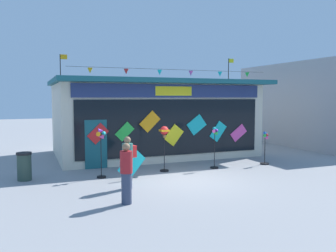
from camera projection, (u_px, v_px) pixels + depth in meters
The scene contains 11 objects.
ground_plane at pixel (188, 180), 12.43m from camera, with size 80.00×80.00×0.00m, color gray.
kite_shop_building at pixel (153, 117), 18.15m from camera, with size 9.93×6.45×5.07m.
wind_spinner_far_left at pixel (101, 146), 12.65m from camera, with size 0.38×0.33×1.80m.
wind_spinner_left at pixel (164, 136), 13.77m from camera, with size 0.34×0.34×1.79m.
wind_spinner_center_left at pixel (215, 144), 14.37m from camera, with size 0.35×0.34×1.72m.
wind_spinner_center_right at pixel (265, 146), 15.26m from camera, with size 0.37×0.37×1.45m.
person_near_camera at pixel (128, 161), 11.18m from camera, with size 0.48×0.40×1.68m.
person_mid_plaza at pixel (126, 173), 9.59m from camera, with size 0.34×0.34×1.68m.
trash_bin at pixel (24, 166), 12.35m from camera, with size 0.52×0.52×0.99m.
display_kite_on_ground at pixel (132, 164), 12.44m from camera, with size 0.57×0.03×1.03m, color #19B7BC.
neighbour_building at pixel (318, 104), 22.16m from camera, with size 5.70×8.71×4.94m, color #99999E.
Camera 1 is at (-5.17, -11.11, 2.92)m, focal length 37.68 mm.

